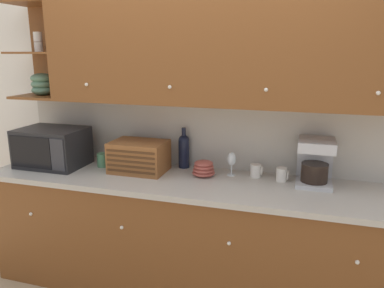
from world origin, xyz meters
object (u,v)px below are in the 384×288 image
(mug_patterned_third, at_px, (282,175))
(coffee_maker, at_px, (315,161))
(mug, at_px, (103,160))
(mug_blue_second, at_px, (256,171))
(microwave, at_px, (52,147))
(bread_box, at_px, (139,157))
(wine_bottle, at_px, (184,149))
(wine_glass, at_px, (232,160))
(bowl_stack_on_counter, at_px, (204,169))

(mug_patterned_third, bearing_deg, coffee_maker, 5.99)
(mug, distance_m, mug_blue_second, 1.22)
(mug_blue_second, bearing_deg, coffee_maker, -2.80)
(mug_blue_second, distance_m, mug_patterned_third, 0.20)
(microwave, xyz_separation_m, bread_box, (0.73, 0.06, -0.04))
(wine_bottle, bearing_deg, wine_glass, -12.19)
(wine_glass, bearing_deg, coffee_maker, -0.31)
(bread_box, distance_m, bowl_stack_on_counter, 0.51)
(microwave, distance_m, wine_bottle, 1.07)
(microwave, distance_m, mug, 0.42)
(mug, bearing_deg, mug_patterned_third, 2.40)
(wine_bottle, relative_size, bowl_stack_on_counter, 1.90)
(wine_glass, distance_m, coffee_maker, 0.59)
(mug, relative_size, bread_box, 0.26)
(mug_patterned_third, height_order, coffee_maker, coffee_maker)
(coffee_maker, bearing_deg, mug_patterned_third, -174.01)
(mug_blue_second, relative_size, mug_patterned_third, 0.96)
(bowl_stack_on_counter, bearing_deg, coffee_maker, 5.04)
(bread_box, distance_m, mug_blue_second, 0.90)
(wine_bottle, relative_size, mug_blue_second, 3.39)
(bowl_stack_on_counter, bearing_deg, mug_blue_second, 13.26)
(bowl_stack_on_counter, bearing_deg, microwave, -175.29)
(wine_bottle, relative_size, wine_glass, 1.81)
(microwave, distance_m, bread_box, 0.74)
(coffee_maker, bearing_deg, wine_bottle, 174.80)
(microwave, xyz_separation_m, wine_glass, (1.44, 0.17, -0.03))
(mug, xyz_separation_m, bowl_stack_on_counter, (0.84, 0.01, 0.00))
(microwave, relative_size, wine_glass, 2.87)
(bread_box, xyz_separation_m, mug_blue_second, (0.89, 0.13, -0.07))
(mug_blue_second, xyz_separation_m, mug_patterned_third, (0.19, -0.04, 0.00))
(mug, height_order, bread_box, bread_box)
(wine_bottle, xyz_separation_m, mug_patterned_third, (0.78, -0.11, -0.10))
(microwave, height_order, mug, microwave)
(coffee_maker, bearing_deg, bread_box, -175.26)
(bowl_stack_on_counter, height_order, mug_blue_second, bowl_stack_on_counter)
(microwave, xyz_separation_m, coffee_maker, (2.03, 0.17, 0.01))
(microwave, xyz_separation_m, bowl_stack_on_counter, (1.24, 0.10, -0.10))
(wine_bottle, distance_m, wine_glass, 0.41)
(wine_bottle, relative_size, mug_patterned_third, 3.26)
(wine_bottle, height_order, coffee_maker, wine_bottle)
(bread_box, distance_m, mug_patterned_third, 1.08)
(mug_patterned_third, bearing_deg, wine_bottle, 171.71)
(mug_patterned_third, xyz_separation_m, coffee_maker, (0.22, 0.02, 0.11))
(mug, xyz_separation_m, wine_glass, (1.04, 0.09, 0.07))
(mug, height_order, bowl_stack_on_counter, bowl_stack_on_counter)
(coffee_maker, bearing_deg, bowl_stack_on_counter, -174.96)
(bread_box, xyz_separation_m, coffee_maker, (1.29, 0.11, 0.04))
(mug_patterned_third, bearing_deg, wine_glass, 176.01)
(mug, height_order, coffee_maker, coffee_maker)
(wine_bottle, relative_size, coffee_maker, 1.01)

